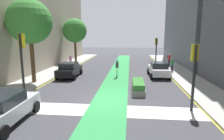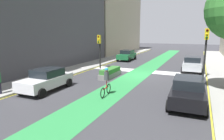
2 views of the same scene
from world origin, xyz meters
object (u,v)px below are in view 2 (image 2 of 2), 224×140
(traffic_signal_near_right, at_px, (99,45))
(median_planter, at_px, (110,73))
(car_green_right_near, at_px, (127,55))
(car_black_left_far, at_px, (188,91))
(cyclist_in_lane, at_px, (106,81))
(traffic_signal_near_left, at_px, (206,44))
(car_white_right_far, at_px, (46,79))
(car_silver_left_near, at_px, (192,64))

(traffic_signal_near_right, distance_m, median_planter, 5.13)
(traffic_signal_near_right, relative_size, car_green_right_near, 0.91)
(car_black_left_far, bearing_deg, car_green_right_near, -58.97)
(cyclist_in_lane, xyz_separation_m, median_planter, (2.03, -5.03, -0.57))
(traffic_signal_near_left, xyz_separation_m, cyclist_in_lane, (5.94, 7.46, -2.17))
(traffic_signal_near_left, distance_m, median_planter, 8.77)
(traffic_signal_near_right, distance_m, car_black_left_far, 13.06)
(traffic_signal_near_left, relative_size, car_white_right_far, 1.06)
(car_green_right_near, bearing_deg, car_black_left_far, 121.03)
(car_green_right_near, bearing_deg, cyclist_in_lane, 105.49)
(traffic_signal_near_left, xyz_separation_m, car_green_right_near, (10.48, -8.90, -2.34))
(car_green_right_near, height_order, median_planter, car_green_right_near)
(traffic_signal_near_left, bearing_deg, car_black_left_far, 82.85)
(cyclist_in_lane, bearing_deg, median_planter, -68.02)
(car_white_right_far, distance_m, car_green_right_near, 17.11)
(traffic_signal_near_right, relative_size, median_planter, 1.20)
(traffic_signal_near_right, distance_m, cyclist_in_lane, 10.03)
(traffic_signal_near_left, height_order, car_green_right_near, traffic_signal_near_left)
(traffic_signal_near_left, distance_m, car_white_right_far, 13.44)
(car_black_left_far, bearing_deg, traffic_signal_near_left, -97.15)
(car_silver_left_near, xyz_separation_m, cyclist_in_lane, (4.84, 11.28, 0.17))
(traffic_signal_near_left, xyz_separation_m, median_planter, (7.97, 2.43, -2.74))
(traffic_signal_near_right, relative_size, car_white_right_far, 0.91)
(car_white_right_far, distance_m, cyclist_in_lane, 4.50)
(car_white_right_far, bearing_deg, median_planter, -112.58)
(car_black_left_far, bearing_deg, traffic_signal_near_right, -38.83)
(traffic_signal_near_right, xyz_separation_m, median_planter, (-2.97, 3.48, -2.33))
(cyclist_in_lane, relative_size, median_planter, 0.58)
(traffic_signal_near_right, xyz_separation_m, car_black_left_far, (-10.06, 8.10, -1.93))
(traffic_signal_near_right, height_order, cyclist_in_lane, traffic_signal_near_right)
(cyclist_in_lane, bearing_deg, car_black_left_far, -175.37)
(car_silver_left_near, distance_m, cyclist_in_lane, 12.28)
(traffic_signal_near_right, bearing_deg, traffic_signal_near_left, 174.51)
(traffic_signal_near_left, distance_m, car_green_right_near, 13.95)
(car_white_right_far, height_order, cyclist_in_lane, cyclist_in_lane)
(car_green_right_near, bearing_deg, car_silver_left_near, 151.55)
(car_green_right_near, xyz_separation_m, median_planter, (-2.50, 11.33, -0.40))
(car_silver_left_near, bearing_deg, median_planter, 42.31)
(traffic_signal_near_left, distance_m, car_black_left_far, 7.48)
(traffic_signal_near_right, xyz_separation_m, car_green_right_near, (-0.47, -7.85, -1.93))
(car_silver_left_near, distance_m, car_white_right_far, 15.19)
(traffic_signal_near_left, bearing_deg, median_planter, 16.92)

